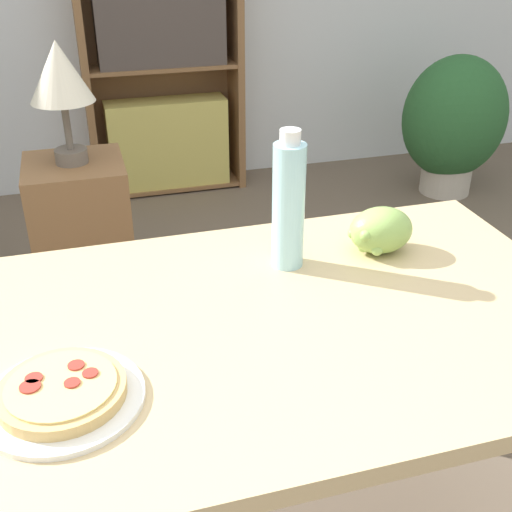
{
  "coord_description": "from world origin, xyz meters",
  "views": [
    {
      "loc": [
        -0.23,
        -0.88,
        1.39
      ],
      "look_at": [
        0.07,
        0.19,
        0.78
      ],
      "focal_mm": 45.0,
      "sensor_mm": 36.0,
      "label": 1
    }
  ],
  "objects": [
    {
      "name": "dining_table",
      "position": [
        0.08,
        0.06,
        0.62
      ],
      "size": [
        1.2,
        0.76,
        0.72
      ],
      "color": "#D1B27F",
      "rests_on": "ground_plane"
    },
    {
      "name": "bookshelf",
      "position": [
        0.23,
        2.47,
        0.61
      ],
      "size": [
        0.81,
        0.26,
        1.33
      ],
      "color": "brown",
      "rests_on": "ground_plane"
    },
    {
      "name": "pizza_on_plate",
      "position": [
        -0.31,
        -0.07,
        0.74
      ],
      "size": [
        0.25,
        0.25,
        0.04
      ],
      "color": "white",
      "rests_on": "dining_table"
    },
    {
      "name": "side_table",
      "position": [
        -0.26,
        1.3,
        0.31
      ],
      "size": [
        0.34,
        0.34,
        0.61
      ],
      "color": "brown",
      "rests_on": "ground_plane"
    },
    {
      "name": "table_lamp",
      "position": [
        -0.26,
        1.3,
        0.9
      ],
      "size": [
        0.21,
        0.21,
        0.41
      ],
      "color": "#665B51",
      "rests_on": "side_table"
    },
    {
      "name": "potted_plant_floor",
      "position": [
        1.67,
        1.98,
        0.39
      ],
      "size": [
        0.56,
        0.47,
        0.74
      ],
      "color": "#BCB2A3",
      "rests_on": "ground_plane"
    },
    {
      "name": "drink_bottle",
      "position": [
        0.16,
        0.24,
        0.86
      ],
      "size": [
        0.07,
        0.07,
        0.29
      ],
      "color": "#A3DBEA",
      "rests_on": "dining_table"
    },
    {
      "name": "grape_bunch",
      "position": [
        0.37,
        0.24,
        0.77
      ],
      "size": [
        0.14,
        0.11,
        0.1
      ],
      "color": "#93BC5B",
      "rests_on": "dining_table"
    }
  ]
}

